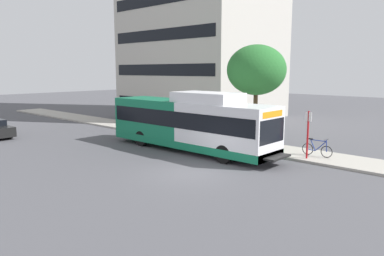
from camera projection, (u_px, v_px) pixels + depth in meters
name	position (u px, v px, depth m)	size (l,w,h in m)	color
ground_plane	(99.00, 149.00, 23.17)	(120.00, 120.00, 0.00)	#4C4C51
sidewalk_curb	(196.00, 137.00, 26.92)	(3.00, 56.00, 0.14)	#A8A399
transit_bus	(190.00, 123.00, 22.53)	(2.58, 12.25, 3.65)	white
bus_stop_sign_pole	(308.00, 131.00, 19.92)	(0.10, 0.36, 2.60)	red
bicycle_parked	(317.00, 149.00, 20.60)	(0.52, 1.76, 1.02)	black
street_tree_near_stop	(256.00, 70.00, 23.87)	(3.84, 3.84, 6.43)	#4C3823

